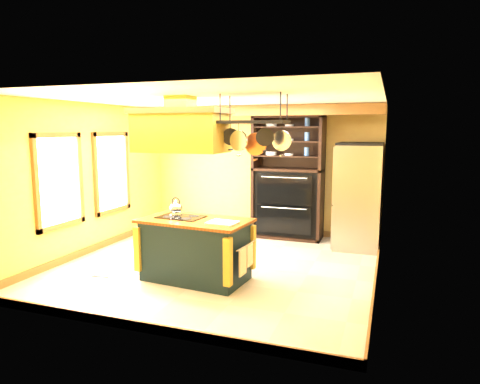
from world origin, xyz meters
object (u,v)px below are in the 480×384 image
Objects in this scene: pot_rack at (254,130)px; refrigerator at (358,198)px; kitchen_island at (195,249)px; hutch at (288,192)px; range_hood at (181,129)px.

pot_rack is 0.51× the size of refrigerator.
hutch is (0.71, 2.98, 0.48)m from kitchen_island.
range_hood is (-0.20, -0.00, 1.77)m from kitchen_island.
range_hood is at bearing -179.45° from pot_rack.
range_hood is at bearing -106.87° from hutch.
kitchen_island is 0.67× the size of hutch.
range_hood reaches higher than kitchen_island.
pot_rack is (0.91, 0.01, 1.75)m from kitchen_island.
kitchen_island is at bearing -128.64° from refrigerator.
refrigerator is (1.22, 2.65, -1.27)m from pot_rack.
range_hood reaches higher than refrigerator.
pot_rack is 0.40× the size of hutch.
pot_rack reaches higher than hutch.
refrigerator is (2.32, 2.66, -1.29)m from range_hood.
pot_rack reaches higher than refrigerator.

